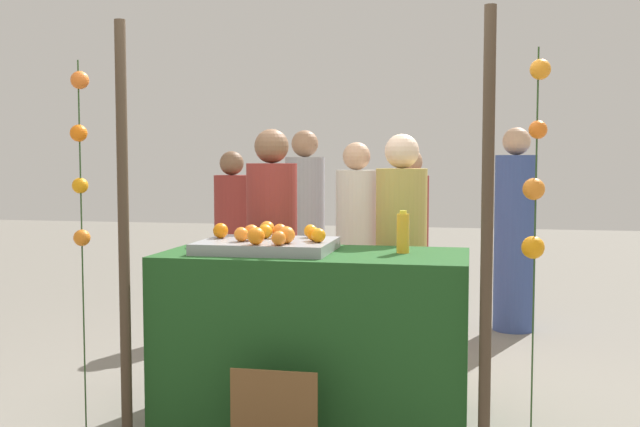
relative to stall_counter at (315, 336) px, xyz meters
The scene contains 28 objects.
ground_plane 0.46m from the stall_counter, ahead, with size 24.00×24.00×0.00m, color gray.
stall_counter is the anchor object (origin of this frame).
orange_tray 0.56m from the stall_counter, behind, with size 0.71×0.57×0.06m, color gray.
orange_0 0.69m from the stall_counter, 146.14° to the left, with size 0.09×0.09×0.09m, color orange.
orange_1 0.68m from the stall_counter, 165.52° to the right, with size 0.08×0.08×0.08m, color orange.
orange_2 0.62m from the stall_counter, 119.80° to the right, with size 0.08×0.08×0.08m, color orange.
orange_3 0.61m from the stall_counter, 152.84° to the left, with size 0.08×0.08×0.08m, color orange.
orange_4 0.56m from the stall_counter, 59.25° to the right, with size 0.08×0.08×0.08m, color orange.
orange_5 0.64m from the stall_counter, 165.31° to the left, with size 0.08×0.08×0.08m, color orange.
orange_6 0.60m from the stall_counter, 130.18° to the right, with size 0.09×0.09×0.09m, color orange.
orange_7 0.59m from the stall_counter, 108.74° to the left, with size 0.07×0.07×0.07m, color orange.
orange_8 0.56m from the stall_counter, 114.84° to the left, with size 0.08×0.08×0.08m, color orange.
orange_9 0.66m from the stall_counter, 138.96° to the right, with size 0.09×0.09×0.09m, color orange.
orange_10 0.66m from the stall_counter, behind, with size 0.09×0.09×0.09m, color orange.
orange_11 0.79m from the stall_counter, behind, with size 0.09×0.09×0.09m, color orange.
juice_bottle 0.74m from the stall_counter, ahead, with size 0.07×0.07×0.23m.
chalkboard_sign 0.66m from the stall_counter, 96.35° to the right, with size 0.42×0.03×0.45m.
vendor_left 0.85m from the stall_counter, 121.97° to the left, with size 0.32×0.32×1.62m.
vendor_right 0.85m from the stall_counter, 59.61° to the left, with size 0.32×0.32×1.58m.
crowd_person_0 1.70m from the stall_counter, 77.36° to the left, with size 0.30×0.30×1.51m.
crowd_person_1 2.74m from the stall_counter, 64.11° to the left, with size 0.34×0.34×1.69m.
crowd_person_2 2.30m from the stall_counter, 103.89° to the left, with size 0.33×0.33×1.67m.
crowd_person_3 2.37m from the stall_counter, 118.94° to the left, with size 0.30×0.30×1.49m.
crowd_person_4 1.67m from the stall_counter, 90.77° to the left, with size 0.31×0.31×1.55m.
canopy_post_left 1.16m from the stall_counter, 154.62° to the right, with size 0.06×0.06×2.12m, color #473828.
canopy_post_right 1.16m from the stall_counter, 25.38° to the right, with size 0.06×0.06×2.12m, color #473828.
garland_strand_left 1.55m from the stall_counter, 156.41° to the right, with size 0.10×0.10×1.92m.
garland_strand_right 1.50m from the stall_counter, 23.34° to the right, with size 0.11×0.12×1.92m.
Camera 1 is at (0.83, -3.95, 1.42)m, focal length 42.16 mm.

